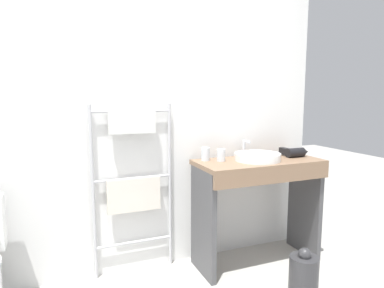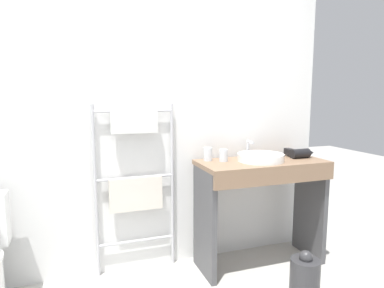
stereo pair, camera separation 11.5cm
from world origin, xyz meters
TOP-DOWN VIEW (x-y plane):
  - wall_back at (0.00, 1.27)m, footprint 3.04×0.12m
  - towel_radiator at (-0.07, 1.16)m, footprint 0.61×0.06m
  - vanity_counter at (0.88, 0.93)m, footprint 0.99×0.46m
  - sink_basin at (0.86, 0.93)m, footprint 0.36×0.36m
  - faucet at (0.86, 1.13)m, footprint 0.02×0.10m
  - cup_near_wall at (0.48, 1.08)m, footprint 0.07×0.07m
  - cup_near_edge at (0.58, 1.02)m, footprint 0.07×0.07m
  - hair_dryer at (1.23, 0.95)m, footprint 0.21×0.18m
  - trash_bin at (0.92, 0.42)m, footprint 0.20×0.23m

SIDE VIEW (x-z plane):
  - trash_bin at x=0.92m, z-range -0.02..0.31m
  - vanity_counter at x=0.88m, z-range 0.16..1.00m
  - towel_radiator at x=-0.07m, z-range 0.13..1.42m
  - sink_basin at x=0.86m, z-range 0.85..0.91m
  - hair_dryer at x=1.23m, z-range 0.85..0.92m
  - cup_near_edge at x=0.58m, z-range 0.85..0.94m
  - cup_near_wall at x=0.48m, z-range 0.85..0.95m
  - faucet at x=0.86m, z-range 0.87..1.01m
  - wall_back at x=0.00m, z-range 0.00..2.53m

